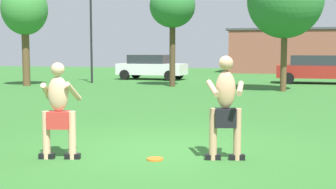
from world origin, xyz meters
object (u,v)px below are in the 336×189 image
at_px(player_near, 226,105).
at_px(car_white_far_end, 151,67).
at_px(tree_near_building, 25,10).
at_px(frisbee, 155,159).
at_px(lamp_post, 91,25).
at_px(car_red_mid_lot, 315,69).
at_px(tree_behind_players, 285,0).
at_px(tree_left_field, 172,7).
at_px(player_in_red, 59,109).

bearing_deg(player_near, car_white_far_end, 109.81).
xyz_separation_m(player_near, tree_near_building, (-12.07, 13.47, 2.99)).
xyz_separation_m(frisbee, tree_near_building, (-10.94, 13.75, 3.89)).
relative_size(player_near, lamp_post, 0.33).
xyz_separation_m(car_red_mid_lot, lamp_post, (-12.34, -2.69, 2.44)).
height_order(player_near, car_red_mid_lot, player_near).
bearing_deg(car_white_far_end, tree_behind_players, -39.28).
xyz_separation_m(lamp_post, tree_left_field, (5.08, -1.37, 0.76)).
distance_m(player_in_red, car_red_mid_lot, 20.36).
distance_m(frisbee, car_red_mid_lot, 19.70).
distance_m(player_in_red, lamp_post, 18.48).
xyz_separation_m(car_red_mid_lot, tree_left_field, (-7.26, -4.06, 3.21)).
bearing_deg(car_red_mid_lot, car_white_far_end, 173.38).
distance_m(player_near, player_in_red, 2.78).
bearing_deg(tree_behind_players, tree_near_building, -179.97).
bearing_deg(player_in_red, tree_near_building, 123.62).
xyz_separation_m(car_red_mid_lot, tree_near_building, (-14.74, -5.57, 3.08)).
height_order(player_in_red, lamp_post, lamp_post).
bearing_deg(tree_behind_players, car_red_mid_lot, 72.67).
bearing_deg(tree_behind_players, player_in_red, -104.53).
height_order(car_red_mid_lot, tree_left_field, tree_left_field).
relative_size(car_white_far_end, tree_left_field, 0.86).
bearing_deg(player_near, tree_left_field, 107.03).
bearing_deg(car_red_mid_lot, frisbee, -101.14).
relative_size(player_in_red, frisbee, 5.81).
bearing_deg(player_in_red, frisbee, 11.61).
distance_m(player_near, tree_near_building, 18.33).
height_order(player_in_red, tree_near_building, tree_near_building).
bearing_deg(player_in_red, player_near, 12.66).
distance_m(lamp_post, tree_left_field, 5.32).
distance_m(player_in_red, tree_near_building, 17.18).
distance_m(player_in_red, car_white_far_end, 21.29).
distance_m(car_red_mid_lot, tree_behind_players, 6.67).
xyz_separation_m(player_near, car_white_far_end, (-7.27, 20.18, -0.09)).
relative_size(frisbee, lamp_post, 0.05).
bearing_deg(lamp_post, car_red_mid_lot, 12.28).
bearing_deg(car_red_mid_lot, tree_behind_players, -107.33).
bearing_deg(car_red_mid_lot, lamp_post, -167.72).
height_order(car_red_mid_lot, lamp_post, lamp_post).
height_order(frisbee, tree_near_building, tree_near_building).
distance_m(car_red_mid_lot, car_white_far_end, 10.01).
bearing_deg(tree_left_field, tree_behind_players, -15.17).
distance_m(player_in_red, frisbee, 1.82).
distance_m(player_near, car_white_far_end, 21.45).
distance_m(tree_behind_players, tree_near_building, 13.01).
relative_size(player_near, frisbee, 6.21).
height_order(car_white_far_end, tree_behind_players, tree_behind_players).
relative_size(player_near, tree_left_field, 0.33).
bearing_deg(tree_left_field, player_near, -72.97).
relative_size(frisbee, tree_behind_players, 0.05).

